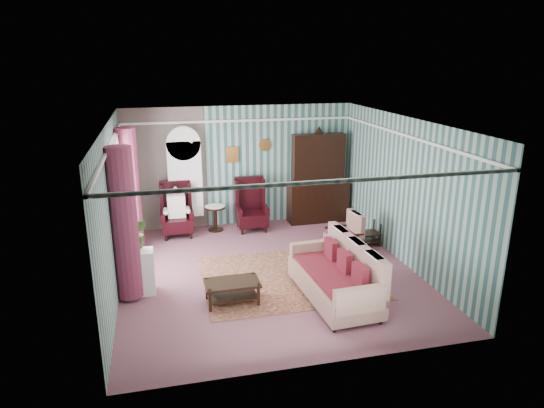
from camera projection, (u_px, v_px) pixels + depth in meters
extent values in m
plane|color=#804A57|center=(269.00, 272.00, 9.36)|extent=(6.00, 6.00, 0.00)
cube|color=#35605D|center=(241.00, 166.00, 11.73)|extent=(5.50, 0.02, 2.90)
cube|color=#35605D|center=(322.00, 266.00, 6.15)|extent=(5.50, 0.02, 2.90)
cube|color=#35605D|center=(113.00, 211.00, 8.33)|extent=(0.02, 6.00, 2.90)
cube|color=#35605D|center=(404.00, 191.00, 9.55)|extent=(0.02, 6.00, 2.90)
cube|color=silver|center=(268.00, 122.00, 8.51)|extent=(5.50, 6.00, 0.02)
cube|color=#964C5F|center=(165.00, 170.00, 11.32)|extent=(1.90, 0.01, 2.90)
cube|color=white|center=(268.00, 142.00, 8.62)|extent=(5.50, 6.00, 0.05)
cube|color=white|center=(117.00, 196.00, 8.86)|extent=(0.04, 1.50, 1.90)
cylinder|color=brown|center=(124.00, 224.00, 7.98)|extent=(0.44, 0.44, 2.60)
cylinder|color=brown|center=(129.00, 191.00, 9.93)|extent=(0.44, 0.44, 2.60)
cube|color=#B06C2F|center=(232.00, 155.00, 11.57)|extent=(0.30, 0.03, 0.38)
cube|color=white|center=(185.00, 184.00, 11.38)|extent=(0.80, 0.28, 2.24)
cube|color=black|center=(318.00, 175.00, 11.97)|extent=(1.50, 0.56, 2.36)
cube|color=black|center=(177.00, 210.00, 11.10)|extent=(0.76, 0.80, 1.25)
cube|color=black|center=(251.00, 205.00, 11.49)|extent=(0.76, 0.80, 1.25)
cylinder|color=black|center=(215.00, 218.00, 11.54)|extent=(0.50, 0.50, 0.60)
cube|color=black|center=(368.00, 233.00, 10.67)|extent=(0.45, 0.38, 0.54)
cube|color=silver|center=(138.00, 272.00, 8.43)|extent=(0.55, 0.35, 0.80)
cube|color=#4E1A1C|center=(288.00, 277.00, 9.15)|extent=(3.20, 2.60, 0.01)
cube|color=beige|center=(334.00, 275.00, 8.18)|extent=(1.23, 2.17, 0.92)
cube|color=beige|center=(344.00, 231.00, 10.16)|extent=(0.79, 0.79, 0.97)
cube|color=black|center=(232.00, 292.00, 8.17)|extent=(0.93, 0.55, 0.39)
imported|color=#2C5A1C|center=(132.00, 243.00, 8.18)|extent=(0.41, 0.38, 0.38)
imported|color=#234A17|center=(139.00, 234.00, 8.38)|extent=(0.29, 0.23, 0.53)
imported|color=#27591C|center=(133.00, 239.00, 8.31)|extent=(0.30, 0.30, 0.40)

